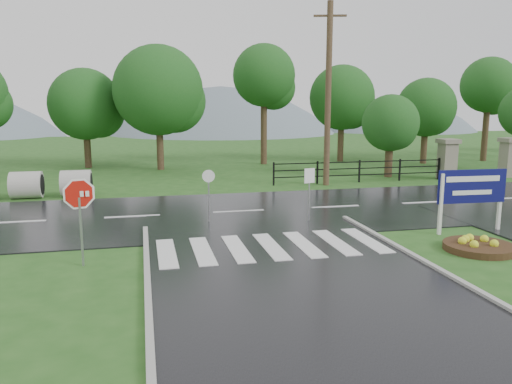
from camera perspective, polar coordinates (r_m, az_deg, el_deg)
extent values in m
plane|color=#25541C|center=(10.16, 9.05, -14.17)|extent=(120.00, 120.00, 0.00)
cube|color=black|center=(19.35, -2.01, -2.34)|extent=(90.00, 8.00, 0.04)
cube|color=silver|center=(14.18, -10.18, -6.87)|extent=(0.50, 2.80, 0.02)
cube|color=silver|center=(14.25, -6.14, -6.67)|extent=(0.50, 2.80, 0.02)
cube|color=silver|center=(14.40, -2.16, -6.45)|extent=(0.50, 2.80, 0.02)
cube|color=silver|center=(14.61, 1.72, -6.21)|extent=(0.50, 2.80, 0.02)
cube|color=silver|center=(14.88, 5.47, -5.94)|extent=(0.50, 2.80, 0.02)
cube|color=silver|center=(15.22, 9.06, -5.66)|extent=(0.50, 2.80, 0.02)
cube|color=silver|center=(15.61, 12.49, -5.38)|extent=(0.50, 2.80, 0.02)
cube|color=gray|center=(29.79, 21.00, 3.30)|extent=(0.80, 0.80, 2.00)
cube|color=#6B6659|center=(29.69, 21.13, 5.45)|extent=(1.00, 1.00, 0.24)
cube|color=gray|center=(32.18, 26.94, 3.33)|extent=(0.80, 0.80, 2.00)
cube|color=#6B6659|center=(32.09, 27.10, 5.31)|extent=(1.00, 1.00, 0.24)
cube|color=black|center=(27.30, 11.71, 1.93)|extent=(9.50, 0.05, 0.05)
cube|color=black|center=(27.25, 11.74, 2.66)|extent=(9.50, 0.05, 0.05)
cube|color=black|center=(27.21, 11.77, 3.39)|extent=(9.50, 0.05, 0.05)
cube|color=black|center=(25.67, 2.03, 2.08)|extent=(0.08, 0.08, 1.20)
cube|color=black|center=(29.56, 20.14, 2.52)|extent=(0.08, 0.08, 1.20)
sphere|color=slate|center=(77.49, -3.82, -6.06)|extent=(48.00, 48.00, 48.00)
sphere|color=slate|center=(85.26, 15.07, -1.91)|extent=(36.00, 36.00, 36.00)
cylinder|color=#9E9B93|center=(24.37, -24.74, 0.74)|extent=(1.30, 1.20, 1.20)
cylinder|color=#9E9B93|center=(24.02, -19.84, 0.94)|extent=(1.30, 1.20, 1.20)
cube|color=#939399|center=(13.59, -19.33, -4.34)|extent=(0.05, 0.05, 1.81)
cylinder|color=white|center=(13.40, -19.57, -0.20)|extent=(1.04, 0.36, 1.09)
cylinder|color=#AE140C|center=(13.39, -19.58, -0.21)|extent=(0.90, 0.32, 0.94)
cube|color=silver|center=(16.95, 20.36, -1.33)|extent=(0.10, 0.10, 1.98)
cube|color=silver|center=(18.22, 26.10, -0.97)|extent=(0.10, 0.10, 1.98)
cube|color=#0D0D53|center=(17.48, 23.46, 0.60)|extent=(2.37, 0.17, 1.09)
cube|color=white|center=(17.41, 23.59, 1.39)|extent=(1.88, 0.09, 0.18)
cube|color=white|center=(17.48, 23.48, -0.05)|extent=(1.38, 0.07, 0.15)
cylinder|color=#332111|center=(15.72, 24.12, -5.78)|extent=(1.97, 1.97, 0.20)
cube|color=#939399|center=(17.73, 6.07, -0.56)|extent=(0.04, 0.04, 1.81)
cube|color=white|center=(17.59, 6.14, 1.87)|extent=(0.42, 0.14, 0.52)
cylinder|color=#939399|center=(17.54, -5.41, -0.73)|extent=(0.05, 0.05, 1.76)
cylinder|color=white|center=(17.39, -5.45, 1.83)|extent=(0.44, 0.09, 0.44)
cylinder|color=#473523|center=(25.78, 8.25, 10.84)|extent=(0.30, 0.30, 9.11)
cube|color=brown|center=(26.13, 8.47, 19.31)|extent=(1.59, 0.53, 0.10)
cylinder|color=#3D2B1C|center=(29.62, 14.95, 4.15)|extent=(0.40, 0.40, 2.58)
sphere|color=#164A17|center=(29.51, 15.11, 7.64)|extent=(3.21, 3.21, 3.21)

